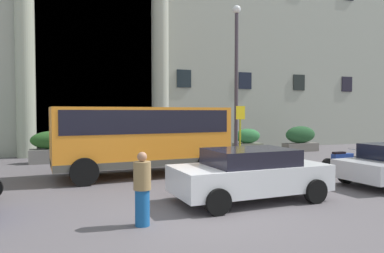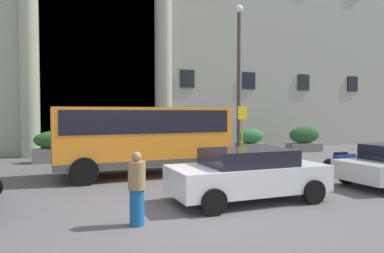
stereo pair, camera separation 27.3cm
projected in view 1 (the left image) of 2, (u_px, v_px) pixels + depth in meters
name	position (u px, v px, depth m)	size (l,w,h in m)	color
ground_plane	(197.00, 218.00, 8.14)	(80.00, 64.00, 0.12)	#565055
office_building_facade	(104.00, 0.00, 24.12)	(41.50, 9.72, 19.78)	#9A9C8F
orange_minibus	(142.00, 134.00, 13.21)	(6.37, 2.89, 2.51)	orange
bus_stop_sign	(240.00, 128.00, 16.18)	(0.44, 0.08, 2.61)	#979D17
hedge_planter_east	(248.00, 141.00, 20.73)	(1.63, 0.81, 1.38)	#656756
hedge_planter_far_west	(300.00, 139.00, 21.32)	(2.12, 0.74, 1.50)	#67605B
hedge_planter_entrance_left	(53.00, 147.00, 16.52)	(2.04, 0.88, 1.47)	slate
parked_estate_mid	(250.00, 174.00, 9.45)	(4.18, 2.13, 1.37)	silver
scooter_by_planter	(341.00, 161.00, 13.76)	(2.06, 0.55, 0.89)	black
pedestrian_child_trailing	(142.00, 189.00, 7.34)	(0.36, 0.36, 1.53)	#175091
lamppost_plaza_centre	(236.00, 70.00, 17.66)	(0.40, 0.40, 7.57)	#3C333C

